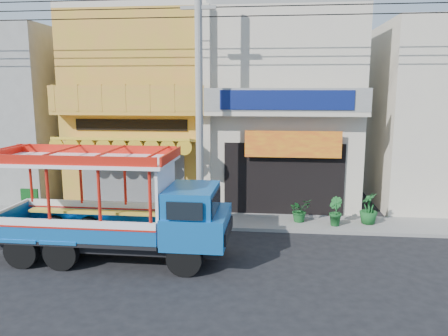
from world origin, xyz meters
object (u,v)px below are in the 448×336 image
(utility_pole, at_px, (203,86))
(songthaew_truck, at_px, (128,208))
(potted_plant_c, at_px, (369,208))
(green_sign, at_px, (30,204))
(potted_plant_a, at_px, (300,210))
(potted_plant_b, at_px, (335,211))

(utility_pole, bearing_deg, songthaew_truck, -118.09)
(songthaew_truck, bearing_deg, potted_plant_c, 27.50)
(green_sign, relative_size, potted_plant_c, 0.93)
(potted_plant_c, bearing_deg, songthaew_truck, -56.97)
(potted_plant_c, bearing_deg, green_sign, -82.95)
(green_sign, bearing_deg, utility_pole, -3.30)
(green_sign, distance_m, potted_plant_a, 10.29)
(green_sign, bearing_deg, potted_plant_b, 0.09)
(potted_plant_b, bearing_deg, green_sign, 73.93)
(potted_plant_b, xyz_separation_m, potted_plant_c, (1.24, 0.32, 0.06))
(green_sign, xyz_separation_m, potted_plant_b, (11.50, 0.02, 0.07))
(potted_plant_a, height_order, potted_plant_b, potted_plant_b)
(songthaew_truck, distance_m, potted_plant_b, 7.41)
(songthaew_truck, relative_size, potted_plant_b, 6.83)
(potted_plant_a, bearing_deg, potted_plant_b, -46.72)
(potted_plant_a, bearing_deg, songthaew_truck, -174.74)
(utility_pole, bearing_deg, potted_plant_c, 7.08)
(songthaew_truck, relative_size, potted_plant_c, 6.14)
(songthaew_truck, bearing_deg, potted_plant_b, 29.75)
(songthaew_truck, height_order, green_sign, songthaew_truck)
(green_sign, bearing_deg, potted_plant_a, 1.86)
(utility_pole, bearing_deg, potted_plant_a, 11.95)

